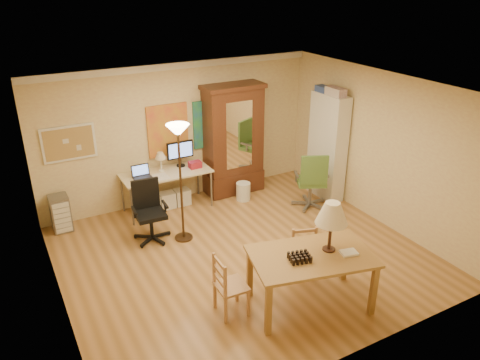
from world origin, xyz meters
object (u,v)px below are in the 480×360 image
dining_table (319,243)px  office_chair_green (310,193)px  office_chair_black (151,224)px  armoire (233,147)px  computer_desk (168,186)px  bookshelf (327,147)px

dining_table → office_chair_green: size_ratio=1.56×
office_chair_black → armoire: size_ratio=0.47×
dining_table → office_chair_green: 2.97m
dining_table → armoire: bearing=79.0°
computer_desk → office_chair_green: size_ratio=1.46×
office_chair_black → computer_desk: bearing=54.5°
office_chair_black → office_chair_green: office_chair_green is taller
armoire → bookshelf: bearing=-35.4°
computer_desk → armoire: bearing=3.2°
bookshelf → office_chair_green: bearing=-152.7°
bookshelf → computer_desk: bearing=161.4°
dining_table → office_chair_black: 3.13m
dining_table → bookshelf: 3.49m
office_chair_black → armoire: armoire is taller
office_chair_black → bookshelf: bearing=-0.7°
office_chair_black → office_chair_green: 3.11m
office_chair_green → dining_table: bearing=-125.3°
computer_desk → bookshelf: (2.98, -1.00, 0.58)m
computer_desk → armoire: (1.46, 0.08, 0.51)m
computer_desk → bookshelf: 3.20m
computer_desk → office_chair_green: (2.41, -1.30, -0.16)m
dining_table → computer_desk: dining_table is taller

